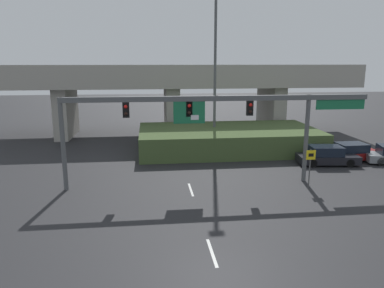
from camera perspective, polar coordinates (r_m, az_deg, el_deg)
name	(u,v)px	position (r m, az deg, el deg)	size (l,w,h in m)	color
ground_plane	(220,276)	(14.92, 4.27, -19.41)	(160.00, 160.00, 0.00)	#262628
lane_markings	(185,171)	(27.36, -1.13, -4.20)	(0.14, 42.09, 0.01)	silver
signal_gantry	(212,111)	(23.57, 3.10, 4.98)	(19.54, 0.44, 5.77)	#515456
speed_limit_sign	(310,163)	(24.64, 17.57, -2.77)	(0.60, 0.11, 2.50)	#4C4C4C
highway_light_pole_near	(215,44)	(34.06, 3.59, 15.03)	(0.70, 0.36, 17.99)	#515456
overpass_bridge	(171,87)	(40.92, -3.17, 8.73)	(39.63, 7.98, 7.52)	#A39E93
grass_embankment	(228,139)	(33.99, 5.47, 0.75)	(15.81, 8.44, 1.95)	#42562D
parked_sedan_near_right	(327,156)	(30.86, 19.90, -1.74)	(4.75, 2.27, 1.46)	black
parked_sedan_mid_right	(352,152)	(33.04, 23.25, -1.16)	(4.41, 2.09, 1.39)	maroon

